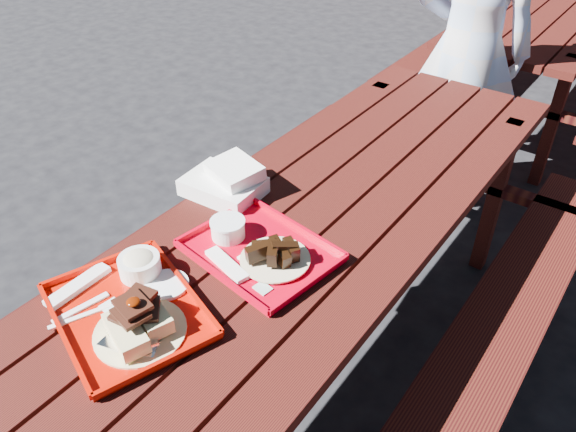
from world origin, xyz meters
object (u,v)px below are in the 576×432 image
Objects in this scene: near_tray at (134,302)px; far_tray at (256,249)px; picnic_table_near at (315,257)px; picnic_table_far at (555,30)px; person at (469,51)px.

near_tray is 1.13× the size of far_tray.
picnic_table_far is at bearing 90.00° from picnic_table_near.
near_tray is (-0.13, -3.42, 0.22)m from picnic_table_far.
picnic_table_far is 4.88× the size of near_tray.
near_tray reaches higher than picnic_table_far.
picnic_table_near is 2.80m from picnic_table_far.
person is at bearing 93.94° from picnic_table_near.
near_tray reaches higher than far_tray.
picnic_table_far is 1.50× the size of person.
far_tray is at bearing 77.67° from person.
near_tray is at bearing -92.14° from picnic_table_far.
person reaches higher than picnic_table_far.
far_tray is (0.11, 0.35, -0.01)m from near_tray.
far_tray reaches higher than picnic_table_far.
far_tray is at bearing -90.38° from picnic_table_far.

